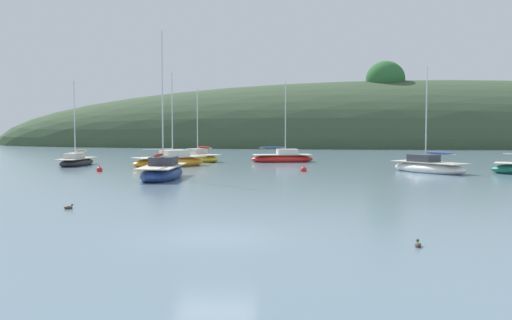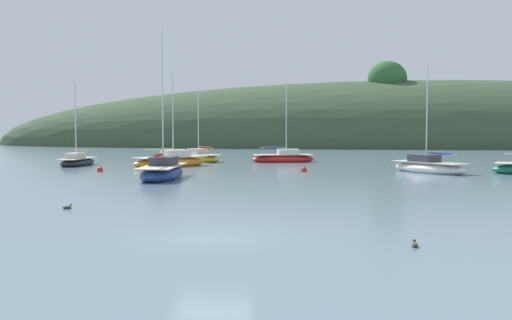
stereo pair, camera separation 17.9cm
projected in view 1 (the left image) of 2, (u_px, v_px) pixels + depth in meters
ground_plane at (216, 236)px, 18.58m from camera, size 400.00×400.00×0.00m
far_shoreline_hill at (427, 145)px, 100.70m from camera, size 150.00×36.00×25.75m
sailboat_red_portside at (199, 157)px, 56.80m from camera, size 5.28×5.58×7.17m
sailboat_white_near at (428, 167)px, 43.38m from camera, size 5.52×6.38×7.99m
sailboat_black_sloop at (162, 172)px, 38.38m from camera, size 2.47×7.01×9.83m
sailboat_grey_yawl at (283, 158)px, 55.67m from camera, size 6.17×3.18×7.74m
sailboat_teal_outer at (77, 162)px, 50.70m from camera, size 2.31×5.34×7.38m
sailboat_orange_cutter at (170, 162)px, 49.60m from camera, size 6.45×6.38×8.04m
mooring_buoy_channel at (304, 170)px, 44.23m from camera, size 0.44×0.44×0.54m
mooring_buoy_outer at (99, 170)px, 44.25m from camera, size 0.44×0.44×0.54m
duck_lone_right at (418, 245)px, 16.90m from camera, size 0.22×0.43×0.24m
duck_straggler at (69, 208)px, 24.52m from camera, size 0.39×0.35×0.24m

